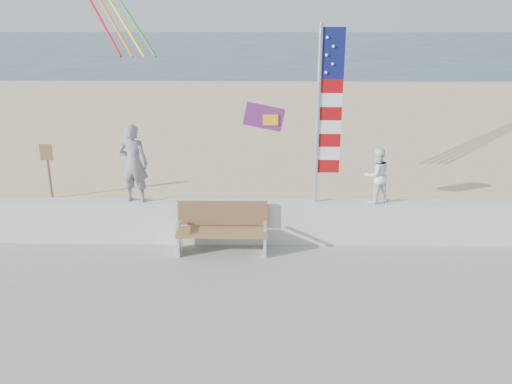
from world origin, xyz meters
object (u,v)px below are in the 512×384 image
(adult, at_px, (134,163))
(flag, at_px, (325,109))
(child, at_px, (377,176))
(bench, at_px, (222,227))

(adult, bearing_deg, flag, -173.16)
(child, relative_size, flag, 0.32)
(adult, xyz_separation_m, child, (4.89, 0.00, -0.24))
(flag, bearing_deg, bench, -167.19)
(adult, xyz_separation_m, bench, (1.79, -0.45, -1.19))
(bench, bearing_deg, flag, 12.81)
(adult, relative_size, bench, 0.89)
(child, distance_m, bench, 3.27)
(adult, height_order, bench, adult)
(child, distance_m, flag, 1.74)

